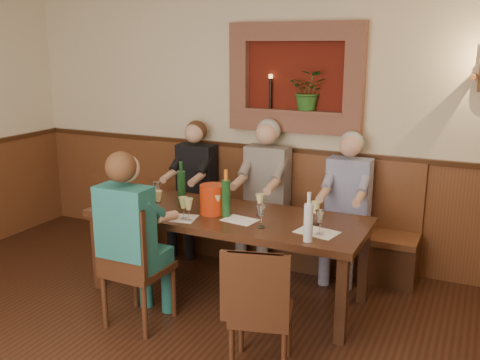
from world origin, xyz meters
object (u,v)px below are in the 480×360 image
at_px(water_bottle, 308,222).
at_px(person_bench_right, 345,218).
at_px(person_bench_mid, 264,205).
at_px(spittoon_bucket, 213,199).
at_px(person_chair_front, 134,255).
at_px(wine_bottle_green_b, 182,187).
at_px(wine_bottle_green_a, 226,197).
at_px(chair_near_right, 261,334).
at_px(person_bench_left, 193,198).
at_px(dining_table, 227,222).
at_px(chair_near_left, 138,288).
at_px(bench, 268,228).

bearing_deg(water_bottle, person_bench_right, 90.47).
relative_size(person_bench_mid, spittoon_bucket, 5.74).
bearing_deg(water_bottle, person_chair_front, -160.59).
bearing_deg(wine_bottle_green_b, water_bottle, -17.51).
height_order(person_chair_front, wine_bottle_green_b, person_chair_front).
bearing_deg(person_bench_right, wine_bottle_green_a, -131.59).
bearing_deg(chair_near_right, person_bench_left, 116.35).
relative_size(dining_table, wine_bottle_green_b, 6.04).
distance_m(chair_near_left, spittoon_bucket, 0.97).
distance_m(chair_near_left, person_bench_right, 2.04).
height_order(person_chair_front, spittoon_bucket, person_chair_front).
height_order(chair_near_right, wine_bottle_green_b, wine_bottle_green_b).
bearing_deg(wine_bottle_green_b, person_bench_mid, 56.53).
bearing_deg(bench, wine_bottle_green_a, -88.59).
height_order(chair_near_left, chair_near_right, chair_near_left).
bearing_deg(person_bench_right, person_bench_left, -180.00).
relative_size(person_bench_left, person_chair_front, 0.98).
bearing_deg(wine_bottle_green_a, person_bench_right, 48.41).
xyz_separation_m(person_chair_front, wine_bottle_green_a, (0.44, 0.71, 0.33)).
bearing_deg(wine_bottle_green_a, wine_bottle_green_b, 164.04).
xyz_separation_m(dining_table, person_bench_right, (0.83, 0.84, -0.10)).
bearing_deg(wine_bottle_green_a, chair_near_left, -122.40).
xyz_separation_m(person_bench_mid, wine_bottle_green_b, (-0.50, -0.75, 0.31)).
xyz_separation_m(spittoon_bucket, wine_bottle_green_a, (0.14, -0.02, 0.04)).
height_order(person_bench_mid, person_chair_front, person_bench_mid).
xyz_separation_m(chair_near_right, spittoon_bucket, (-0.83, 0.89, 0.61)).
xyz_separation_m(person_bench_left, person_chair_front, (0.41, -1.62, 0.01)).
distance_m(bench, chair_near_right, 2.00).
bearing_deg(chair_near_left, person_bench_mid, 77.36).
height_order(person_bench_mid, spittoon_bucket, person_bench_mid).
xyz_separation_m(chair_near_right, water_bottle, (0.12, 0.59, 0.64)).
height_order(dining_table, person_chair_front, person_chair_front).
bearing_deg(person_bench_left, person_chair_front, -75.75).
height_order(dining_table, chair_near_left, chair_near_left).
bearing_deg(bench, person_bench_right, -7.21).
xyz_separation_m(bench, wine_bottle_green_a, (0.02, -1.01, 0.59)).
bearing_deg(dining_table, water_bottle, -21.94).
height_order(chair_near_right, wine_bottle_green_a, wine_bottle_green_a).
distance_m(dining_table, person_bench_right, 1.18).
relative_size(chair_near_left, person_bench_right, 0.73).
bearing_deg(person_bench_left, bench, 7.24).
bearing_deg(person_bench_right, spittoon_bucket, -136.98).
relative_size(wine_bottle_green_a, wine_bottle_green_b, 1.02).
relative_size(bench, person_bench_mid, 2.06).
distance_m(person_bench_left, person_chair_front, 1.67).
relative_size(bench, person_bench_left, 2.15).
relative_size(chair_near_right, person_bench_mid, 0.62).
relative_size(bench, chair_near_right, 3.30).
relative_size(person_bench_left, spittoon_bucket, 5.49).
distance_m(dining_table, person_chair_front, 0.89).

